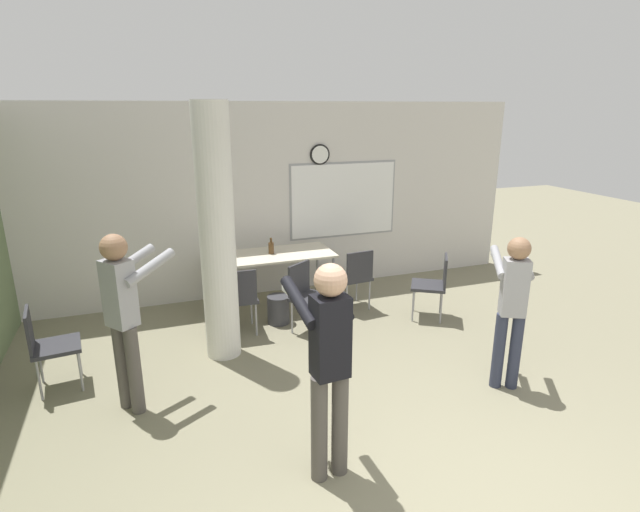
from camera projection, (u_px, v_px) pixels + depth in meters
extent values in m
cube|color=silver|center=(271.00, 200.00, 7.35)|extent=(8.00, 0.12, 2.80)
cylinder|color=black|center=(320.00, 154.00, 7.34)|extent=(0.30, 0.03, 0.30)
cylinder|color=white|center=(320.00, 155.00, 7.33)|extent=(0.25, 0.01, 0.25)
cube|color=#99999E|center=(343.00, 200.00, 7.68)|extent=(1.74, 0.01, 1.16)
cube|color=white|center=(344.00, 200.00, 7.67)|extent=(1.68, 0.02, 1.10)
cylinder|color=silver|center=(217.00, 236.00, 5.35)|extent=(0.38, 0.38, 2.80)
cube|color=beige|center=(270.00, 255.00, 6.89)|extent=(1.74, 0.78, 0.03)
cylinder|color=gray|center=(216.00, 297.00, 6.44)|extent=(0.04, 0.04, 0.74)
cylinder|color=gray|center=(333.00, 282.00, 6.97)|extent=(0.04, 0.04, 0.74)
cylinder|color=gray|center=(209.00, 281.00, 7.03)|extent=(0.04, 0.04, 0.74)
cylinder|color=gray|center=(317.00, 268.00, 7.57)|extent=(0.04, 0.04, 0.74)
cylinder|color=#4C3319|center=(271.00, 248.00, 6.88)|extent=(0.08, 0.08, 0.16)
cylinder|color=#4C3319|center=(271.00, 240.00, 6.85)|extent=(0.03, 0.03, 0.07)
cylinder|color=#38383D|center=(278.00, 309.00, 6.52)|extent=(0.29, 0.29, 0.37)
cube|color=#2D2D33|center=(239.00, 298.00, 6.19)|extent=(0.46, 0.46, 0.04)
cube|color=#2D2D33|center=(240.00, 287.00, 5.94)|extent=(0.40, 0.05, 0.40)
cylinder|color=#99999E|center=(251.00, 309.00, 6.47)|extent=(0.02, 0.02, 0.43)
cylinder|color=#99999E|center=(223.00, 312.00, 6.37)|extent=(0.02, 0.02, 0.43)
cylinder|color=#99999E|center=(256.00, 319.00, 6.14)|extent=(0.02, 0.02, 0.43)
cylinder|color=#99999E|center=(227.00, 323.00, 6.04)|extent=(0.02, 0.02, 0.43)
cube|color=#2D2D33|center=(428.00, 286.00, 6.62)|extent=(0.61, 0.61, 0.04)
cube|color=#2D2D33|center=(445.00, 271.00, 6.51)|extent=(0.24, 0.35, 0.40)
cylinder|color=#99999E|center=(414.00, 296.00, 6.89)|extent=(0.02, 0.02, 0.43)
cylinder|color=#99999E|center=(413.00, 306.00, 6.55)|extent=(0.02, 0.02, 0.43)
cylinder|color=#99999E|center=(441.00, 298.00, 6.82)|extent=(0.02, 0.02, 0.43)
cylinder|color=#99999E|center=(441.00, 308.00, 6.48)|extent=(0.02, 0.02, 0.43)
cube|color=#2D2D33|center=(312.00, 299.00, 6.17)|extent=(0.61, 0.61, 0.04)
cube|color=#2D2D33|center=(299.00, 279.00, 6.23)|extent=(0.35, 0.24, 0.40)
cylinder|color=#99999E|center=(315.00, 324.00, 6.00)|extent=(0.02, 0.02, 0.43)
cylinder|color=#99999E|center=(332.00, 315.00, 6.28)|extent=(0.02, 0.02, 0.43)
cylinder|color=#99999E|center=(292.00, 317.00, 6.20)|extent=(0.02, 0.02, 0.43)
cylinder|color=#99999E|center=(310.00, 308.00, 6.48)|extent=(0.02, 0.02, 0.43)
cube|color=#2D2D33|center=(352.00, 277.00, 6.95)|extent=(0.48, 0.48, 0.04)
cube|color=#2D2D33|center=(360.00, 266.00, 6.70)|extent=(0.40, 0.07, 0.40)
cylinder|color=#99999E|center=(357.00, 287.00, 7.24)|extent=(0.02, 0.02, 0.43)
cylinder|color=#99999E|center=(335.00, 291.00, 7.09)|extent=(0.02, 0.02, 0.43)
cylinder|color=#99999E|center=(369.00, 295.00, 6.93)|extent=(0.02, 0.02, 0.43)
cylinder|color=#99999E|center=(347.00, 299.00, 6.78)|extent=(0.02, 0.02, 0.43)
cube|color=#2D2D33|center=(56.00, 346.00, 4.95)|extent=(0.49, 0.49, 0.04)
cube|color=#2D2D33|center=(29.00, 330.00, 4.79)|extent=(0.08, 0.40, 0.40)
cylinder|color=#99999E|center=(80.00, 372.00, 4.94)|extent=(0.02, 0.02, 0.43)
cylinder|color=#99999E|center=(79.00, 356.00, 5.25)|extent=(0.02, 0.02, 0.43)
cylinder|color=#99999E|center=(39.00, 380.00, 4.78)|extent=(0.02, 0.02, 0.43)
cylinder|color=#99999E|center=(40.00, 364.00, 5.09)|extent=(0.02, 0.02, 0.43)
cylinder|color=#2D3347|center=(515.00, 352.00, 4.96)|extent=(0.12, 0.12, 0.79)
cylinder|color=#2D3347|center=(499.00, 351.00, 4.98)|extent=(0.12, 0.12, 0.79)
cube|color=#99999E|center=(515.00, 287.00, 4.77)|extent=(0.29, 0.27, 0.56)
sphere|color=#997051|center=(519.00, 248.00, 4.66)|extent=(0.21, 0.21, 0.21)
cylinder|color=#99999E|center=(525.00, 263.00, 4.91)|extent=(0.30, 0.48, 0.23)
cylinder|color=#99999E|center=(498.00, 262.00, 4.95)|extent=(0.30, 0.48, 0.23)
cube|color=white|center=(494.00, 255.00, 5.16)|extent=(0.09, 0.13, 0.04)
cylinder|color=#514C47|center=(134.00, 370.00, 4.54)|extent=(0.13, 0.13, 0.86)
cylinder|color=#514C47|center=(123.00, 365.00, 4.63)|extent=(0.13, 0.13, 0.86)
cube|color=#99999E|center=(119.00, 293.00, 4.37)|extent=(0.31, 0.32, 0.61)
sphere|color=#997051|center=(113.00, 247.00, 4.25)|extent=(0.23, 0.23, 0.23)
cylinder|color=#99999E|center=(150.00, 267.00, 4.44)|extent=(0.48, 0.40, 0.24)
cylinder|color=#99999E|center=(130.00, 262.00, 4.58)|extent=(0.48, 0.40, 0.24)
cylinder|color=#514C47|center=(340.00, 423.00, 3.78)|extent=(0.13, 0.13, 0.87)
cylinder|color=#514C47|center=(319.00, 429.00, 3.71)|extent=(0.13, 0.13, 0.87)
cube|color=black|center=(330.00, 337.00, 3.53)|extent=(0.27, 0.22, 0.61)
sphere|color=tan|center=(331.00, 280.00, 3.41)|extent=(0.23, 0.23, 0.23)
cylinder|color=black|center=(333.00, 296.00, 3.74)|extent=(0.13, 0.55, 0.25)
cylinder|color=black|center=(299.00, 302.00, 3.63)|extent=(0.13, 0.55, 0.25)
cube|color=white|center=(287.00, 290.00, 3.84)|extent=(0.05, 0.13, 0.04)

